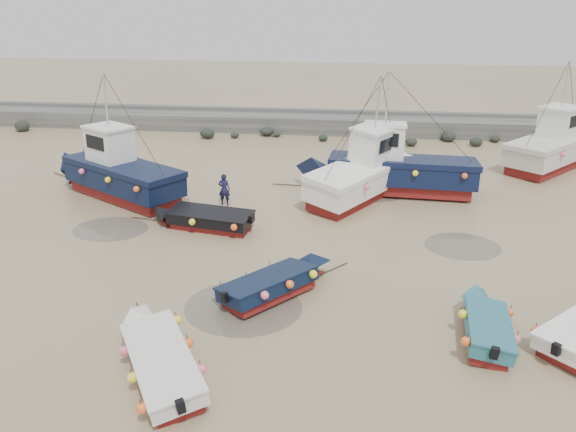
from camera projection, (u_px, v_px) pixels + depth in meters
The scene contains 15 objects.
ground at pixel (318, 277), 21.39m from camera, with size 120.00×120.00×0.00m, color #9A8962.
seawall at pixel (338, 124), 41.27m from camera, with size 60.00×4.92×1.50m.
puddle_a at pixel (243, 307), 19.45m from camera, with size 4.13×4.13×0.01m, color #5C5349.
puddle_b at pixel (463, 246), 23.89m from camera, with size 3.20×3.20×0.01m, color #5C5349.
puddle_c at pixel (111, 229), 25.53m from camera, with size 3.42×3.42×0.01m, color #5C5349.
puddle_d at pixel (364, 185), 30.98m from camera, with size 5.80×5.80×0.01m, color #5C5349.
dinghy_0 at pixel (161, 355), 16.10m from camera, with size 4.03×5.93×1.43m.
dinghy_1 at pixel (277, 281), 20.00m from camera, with size 4.50×4.79×1.43m.
dinghy_2 at pixel (485, 322), 17.61m from camera, with size 2.05×5.08×1.43m.
dinghy_4 at pixel (203, 216), 25.48m from camera, with size 6.10×2.53×1.43m.
cabin_boat_0 at pixel (115, 171), 28.96m from camera, with size 9.27×6.24×6.22m.
cabin_boat_1 at pixel (365, 171), 28.95m from camera, with size 6.44×8.92×6.22m.
cabin_boat_2 at pixel (390, 168), 29.50m from camera, with size 10.85×3.58×6.22m.
cabin_boat_3 at pixel (555, 145), 33.39m from camera, with size 7.39×7.66×6.22m.
person at pixel (225, 205), 28.29m from camera, with size 0.60×0.39×1.64m, color #161637.
Camera 1 is at (1.01, -18.80, 10.49)m, focal length 35.00 mm.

